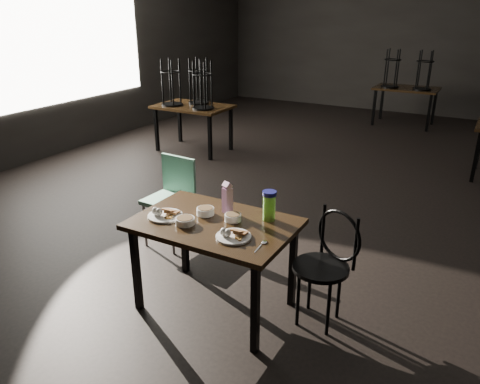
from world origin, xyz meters
The scene contains 13 objects.
main_table centered at (-0.52, -2.29, 0.67)m, with size 1.20×0.80×0.75m.
plate_left centered at (-0.90, -2.40, 0.77)m, with size 0.27×0.27×0.09m.
plate_right centered at (-0.27, -2.45, 0.77)m, with size 0.25×0.25×0.08m.
bowl_near centered at (-0.65, -2.21, 0.78)m, with size 0.14×0.14×0.05m.
bowl_far centered at (-0.41, -2.21, 0.78)m, with size 0.13×0.13×0.05m.
bowl_big centered at (-0.69, -2.43, 0.78)m, with size 0.14×0.14×0.05m.
juice_carton centered at (-0.52, -2.10, 0.87)m, with size 0.08×0.08×0.25m.
water_bottle centered at (-0.18, -2.06, 0.87)m, with size 0.13×0.13×0.23m.
spoon centered at (-0.05, -2.43, 0.75)m, with size 0.04×0.18×0.01m.
bentwood_chair centered at (0.28, -2.02, 0.52)m, with size 0.47×0.46×0.88m.
school_chair centered at (-1.50, -1.53, 0.53)m, with size 0.43×0.43×0.88m.
bg_table_left centered at (-3.15, 1.23, 0.78)m, with size 1.20×0.80×1.48m.
bg_table_far centered at (-0.48, 4.74, 0.75)m, with size 1.20×0.80×1.48m.
Camera 1 is at (1.19, -4.96, 2.26)m, focal length 35.00 mm.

